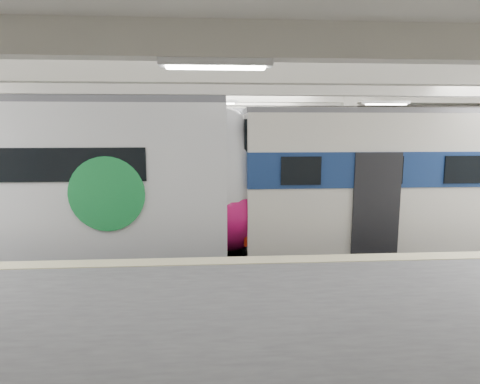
{
  "coord_description": "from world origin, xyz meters",
  "views": [
    {
      "loc": [
        -0.06,
        -11.89,
        4.02
      ],
      "look_at": [
        0.82,
        1.0,
        2.0
      ],
      "focal_mm": 30.0,
      "sensor_mm": 36.0,
      "label": 1
    }
  ],
  "objects": [
    {
      "name": "station_hall",
      "position": [
        0.0,
        -1.74,
        3.24
      ],
      "size": [
        36.0,
        24.0,
        5.75
      ],
      "color": "black",
      "rests_on": "ground"
    },
    {
      "name": "older_rer",
      "position": [
        7.78,
        0.0,
        2.42
      ],
      "size": [
        14.06,
        3.1,
        4.61
      ],
      "color": "beige",
      "rests_on": "ground"
    },
    {
      "name": "modern_emu",
      "position": [
        -5.3,
        -0.0,
        2.4
      ],
      "size": [
        15.41,
        3.18,
        4.89
      ],
      "color": "silver",
      "rests_on": "ground"
    },
    {
      "name": "far_train",
      "position": [
        -6.09,
        5.5,
        2.5
      ],
      "size": [
        15.46,
        3.88,
        4.84
      ],
      "rotation": [
        0.0,
        0.0,
        -0.05
      ],
      "color": "silver",
      "rests_on": "ground"
    }
  ]
}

